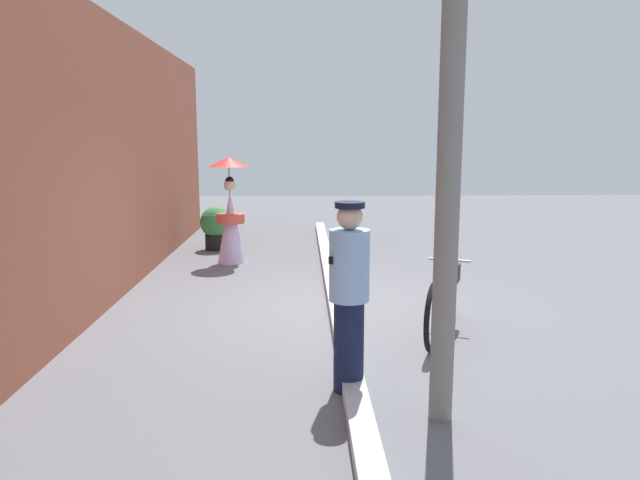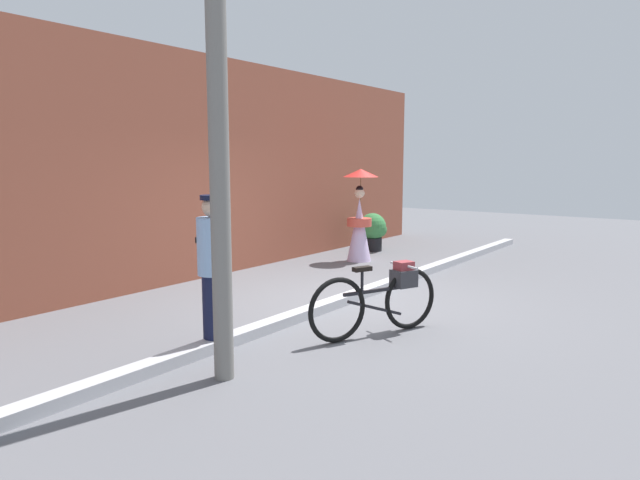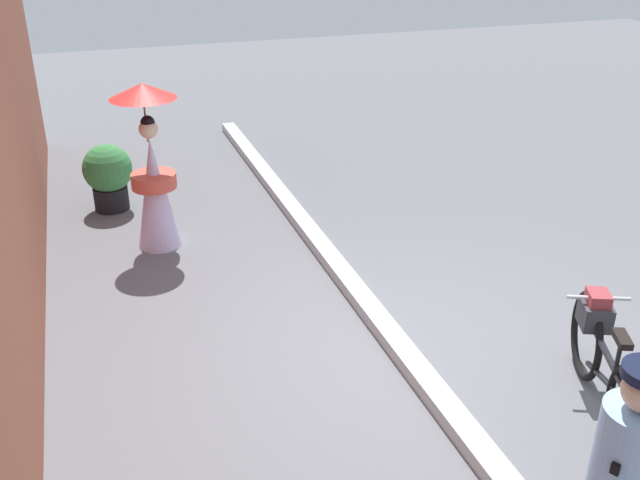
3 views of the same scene
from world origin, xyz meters
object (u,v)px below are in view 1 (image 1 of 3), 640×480
object	(u,v)px
bicycle_near_officer	(444,296)
utility_pole	(451,103)
person_officer	(349,292)
person_with_parasol	(230,213)
potted_plant_by_door	(216,226)

from	to	relation	value
bicycle_near_officer	utility_pole	xyz separation A→B (m)	(-2.01, 0.49, 1.97)
person_officer	person_with_parasol	bearing A→B (deg)	16.70
person_officer	potted_plant_by_door	world-z (taller)	person_officer
person_with_parasol	bicycle_near_officer	bearing A→B (deg)	-144.83
bicycle_near_officer	potted_plant_by_door	world-z (taller)	potted_plant_by_door
person_with_parasol	potted_plant_by_door	size ratio (longest dim) A/B	2.17
potted_plant_by_door	utility_pole	size ratio (longest dim) A/B	0.18
bicycle_near_officer	utility_pole	distance (m)	2.85
person_officer	person_with_parasol	xyz separation A→B (m)	(5.45, 1.63, 0.01)
person_with_parasol	potted_plant_by_door	distance (m)	1.39
person_with_parasol	utility_pole	bearing A→B (deg)	-158.88
bicycle_near_officer	person_officer	distance (m)	1.93
bicycle_near_officer	person_with_parasol	bearing A→B (deg)	35.17
person_with_parasol	utility_pole	distance (m)	6.59
bicycle_near_officer	person_officer	world-z (taller)	person_officer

